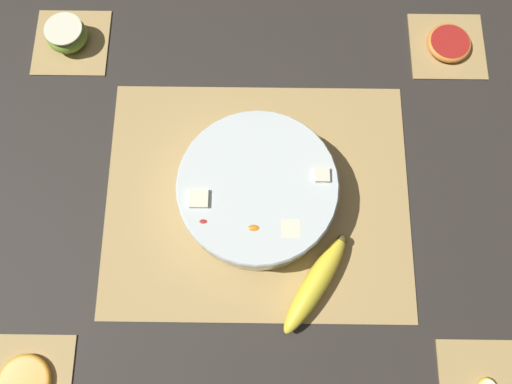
{
  "coord_description": "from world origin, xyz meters",
  "views": [
    {
      "loc": [
        -0.0,
        0.23,
        0.83
      ],
      "look_at": [
        0.0,
        0.0,
        0.03
      ],
      "focal_mm": 35.0,
      "sensor_mm": 36.0,
      "label": 1
    }
  ],
  "objects": [
    {
      "name": "ground_plane",
      "position": [
        0.0,
        0.0,
        0.0
      ],
      "size": [
        6.0,
        6.0,
        0.0
      ],
      "primitive_type": "plane",
      "color": "#2D2823"
    },
    {
      "name": "bamboo_mat_center",
      "position": [
        -0.0,
        0.0,
        0.0
      ],
      "size": [
        0.52,
        0.42,
        0.01
      ],
      "color": "tan",
      "rests_on": "ground_plane"
    },
    {
      "name": "coaster_mat_near_left",
      "position": [
        -0.36,
        -0.3,
        0.0
      ],
      "size": [
        0.14,
        0.14,
        0.01
      ],
      "color": "tan",
      "rests_on": "ground_plane"
    },
    {
      "name": "coaster_mat_near_right",
      "position": [
        0.36,
        -0.3,
        0.0
      ],
      "size": [
        0.14,
        0.14,
        0.01
      ],
      "color": "tan",
      "rests_on": "ground_plane"
    },
    {
      "name": "coaster_mat_far_right",
      "position": [
        0.36,
        0.3,
        0.0
      ],
      "size": [
        0.14,
        0.14,
        0.01
      ],
      "color": "tan",
      "rests_on": "ground_plane"
    },
    {
      "name": "fruit_salad_bowl",
      "position": [
        -0.0,
        0.0,
        0.05
      ],
      "size": [
        0.26,
        0.26,
        0.08
      ],
      "color": "silver",
      "rests_on": "bamboo_mat_center"
    },
    {
      "name": "whole_banana",
      "position": [
        -0.09,
        0.15,
        0.03
      ],
      "size": [
        0.13,
        0.17,
        0.04
      ],
      "color": "yellow",
      "rests_on": "bamboo_mat_center"
    },
    {
      "name": "apple_half",
      "position": [
        0.36,
        -0.3,
        0.03
      ],
      "size": [
        0.08,
        0.08,
        0.04
      ],
      "color": "#7FAD38",
      "rests_on": "coaster_mat_near_right"
    },
    {
      "name": "orange_slice_whole",
      "position": [
        0.36,
        0.3,
        0.01
      ],
      "size": [
        0.08,
        0.08,
        0.01
      ],
      "color": "orange",
      "rests_on": "coaster_mat_far_right"
    },
    {
      "name": "grapefruit_slice",
      "position": [
        -0.36,
        -0.3,
        0.01
      ],
      "size": [
        0.08,
        0.08,
        0.01
      ],
      "color": "#B2231E",
      "rests_on": "coaster_mat_near_left"
    }
  ]
}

